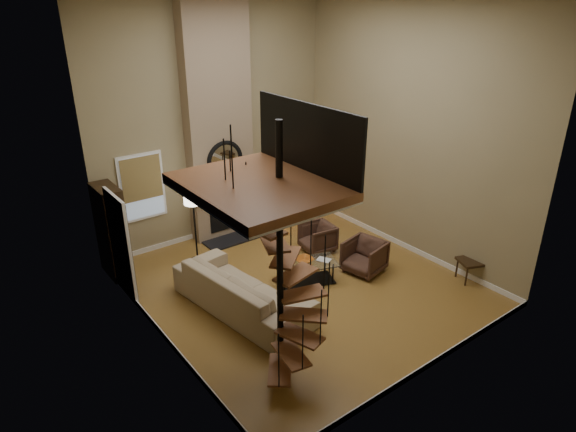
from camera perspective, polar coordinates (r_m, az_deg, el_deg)
ground at (r=10.45m, az=1.33°, el=-7.78°), size 6.00×6.50×0.01m
back_wall at (r=11.92m, az=-8.39°, el=10.44°), size 6.00×0.02×5.50m
front_wall at (r=7.20m, az=17.74°, el=0.38°), size 6.00×0.02×5.50m
left_wall at (r=7.89m, az=-15.89°, el=2.69°), size 0.02×6.50×5.50m
right_wall at (r=11.34m, az=13.64°, el=9.32°), size 0.02×6.50×5.50m
baseboard_back at (r=12.80m, az=-7.66°, el=-1.35°), size 6.00×0.02×0.12m
baseboard_front at (r=8.59m, az=15.37°, el=-16.27°), size 6.00×0.02×0.12m
baseboard_left at (r=9.18m, az=-13.91°, el=-13.12°), size 0.02×6.50×0.12m
baseboard_right at (r=12.26m, az=12.40°, el=-2.92°), size 0.02×6.50×0.12m
chimney_breast at (r=11.76m, az=-7.94°, el=10.27°), size 1.60×0.38×5.50m
hearth at (r=12.30m, az=-6.09°, el=-2.59°), size 1.50×0.60×0.04m
firebox at (r=12.30m, az=-6.90°, el=0.11°), size 0.95×0.02×0.72m
mantel at (r=12.01m, az=-6.85°, el=2.60°), size 1.70×0.18×0.06m
mirror_frame at (r=11.79m, az=-7.18°, el=6.31°), size 0.94×0.10×0.94m
mirror_disc at (r=11.80m, az=-7.21°, el=6.32°), size 0.80×0.01×0.80m
vase_left at (r=11.74m, az=-9.29°, el=2.76°), size 0.24×0.24×0.25m
vase_right at (r=12.28m, az=-4.56°, el=3.87°), size 0.20×0.20×0.21m
window_back at (r=11.48m, az=-16.29°, el=3.28°), size 1.02×0.06×1.52m
window_right at (r=12.94m, az=6.32°, el=6.45°), size 0.06×1.02×1.52m
entry_door at (r=10.15m, az=-18.43°, el=-3.32°), size 0.10×1.05×2.16m
loft at (r=6.62m, az=-2.72°, el=4.01°), size 1.70×2.20×1.09m
spiral_stair at (r=7.38m, az=-0.85°, el=-6.21°), size 1.47×1.47×4.06m
hutch at (r=11.09m, az=-19.46°, el=-1.65°), size 0.42×0.90×2.00m
sofa at (r=9.54m, az=-5.35°, el=-8.45°), size 1.56×3.06×0.85m
armchair_near at (r=11.59m, az=3.66°, el=-2.39°), size 0.81×0.79×0.65m
armchair_far at (r=10.90m, az=8.90°, el=-4.46°), size 0.94×0.92×0.72m
coffee_table at (r=10.37m, az=2.02°, el=-6.19°), size 1.43×1.04×0.47m
bowl at (r=10.29m, az=1.86°, el=-5.05°), size 0.37×0.37×0.09m
book at (r=10.38m, az=4.06°, el=-5.08°), size 0.31×0.34×0.03m
floor_lamp at (r=10.87m, az=-10.78°, el=1.49°), size 0.39×0.39×1.71m
accent_lamp at (r=13.35m, az=-1.08°, el=0.86°), size 0.14×0.14×0.50m
side_chair at (r=11.04m, az=20.56°, el=-4.43°), size 0.62×0.62×0.99m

